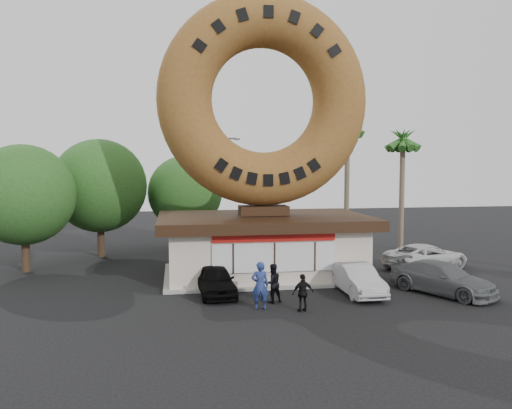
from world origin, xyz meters
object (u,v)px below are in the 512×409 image
at_px(donut_shop, 263,243).
at_px(person_left, 260,285).
at_px(person_center, 272,283).
at_px(person_right, 303,293).
at_px(giant_donut, 264,100).
at_px(car_white, 426,256).
at_px(car_silver, 357,279).
at_px(car_grey, 442,278).
at_px(street_lamp, 215,186).
at_px(car_black, 216,280).

xyz_separation_m(donut_shop, person_left, (-1.24, -6.23, -0.76)).
distance_m(person_center, person_right, 1.82).
distance_m(giant_donut, person_center, 10.08).
xyz_separation_m(person_left, car_white, (10.80, 6.42, -0.28)).
bearing_deg(car_silver, person_right, -144.39).
bearing_deg(car_silver, car_white, 37.62).
distance_m(car_silver, car_grey, 3.98).
distance_m(donut_shop, car_white, 9.62).
bearing_deg(donut_shop, person_right, -86.36).
bearing_deg(street_lamp, car_silver, -69.26).
relative_size(person_center, car_white, 0.33).
bearing_deg(donut_shop, car_black, -128.77).
distance_m(person_right, car_silver, 3.98).
xyz_separation_m(giant_donut, street_lamp, (-1.86, 10.00, -4.91)).
bearing_deg(person_center, street_lamp, -101.54).
height_order(person_right, car_black, person_right).
bearing_deg(street_lamp, giant_donut, -79.49).
height_order(person_right, car_white, person_right).
bearing_deg(car_white, street_lamp, 29.73).
distance_m(person_left, car_black, 3.13).
bearing_deg(street_lamp, car_black, -94.32).
bearing_deg(car_black, giant_donut, 47.07).
relative_size(donut_shop, person_left, 5.58).
distance_m(donut_shop, car_grey, 9.19).
height_order(person_center, car_silver, person_center).
distance_m(giant_donut, street_lamp, 11.29).
bearing_deg(car_grey, person_right, 163.76).
bearing_deg(person_left, car_white, -142.17).
relative_size(donut_shop, car_white, 2.16).
relative_size(car_black, car_grey, 0.79).
bearing_deg(person_left, car_silver, -153.27).
height_order(person_left, person_right, person_left).
distance_m(street_lamp, car_silver, 15.97).
distance_m(donut_shop, giant_donut, 7.62).
relative_size(street_lamp, car_black, 2.03).
bearing_deg(person_center, giant_donut, -112.20).
relative_size(car_silver, car_white, 0.80).
bearing_deg(person_left, car_grey, -165.58).
xyz_separation_m(donut_shop, person_right, (0.44, -6.85, -0.99)).
relative_size(person_right, car_white, 0.30).
height_order(giant_donut, car_grey, giant_donut).
relative_size(giant_donut, car_black, 2.83).
bearing_deg(car_white, giant_donut, 71.48).
relative_size(street_lamp, car_grey, 1.60).
relative_size(street_lamp, person_right, 5.13).
relative_size(donut_shop, car_silver, 2.69).
bearing_deg(car_silver, donut_shop, 128.31).
height_order(person_center, car_black, person_center).
height_order(person_center, car_grey, person_center).
bearing_deg(person_left, giant_donut, -94.12).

